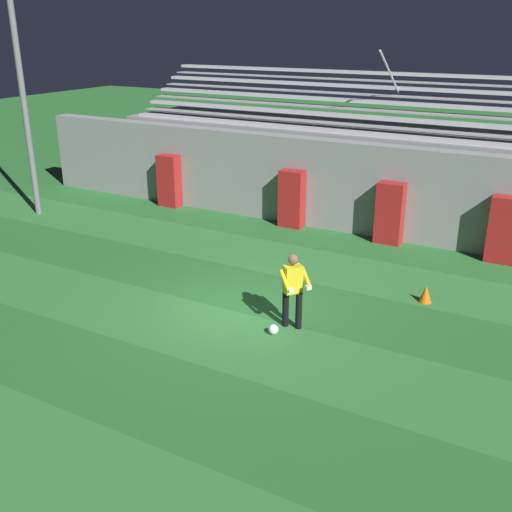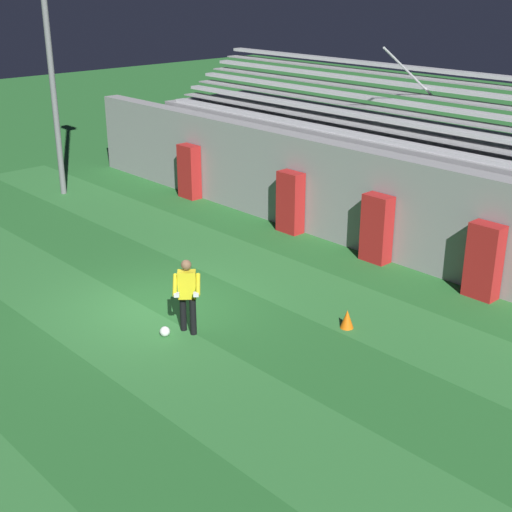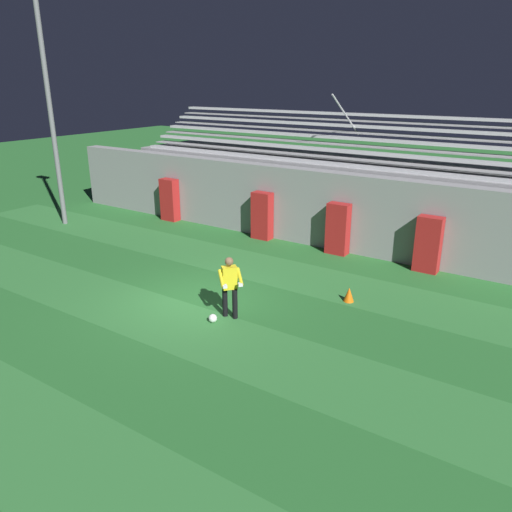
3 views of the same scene
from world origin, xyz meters
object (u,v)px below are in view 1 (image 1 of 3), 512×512
object	(u,v)px
padding_pillar_far_left	(169,181)
goalkeeper	(293,287)
soccer_ball	(273,329)
padding_pillar_gate_left	(292,199)
floodlight_pole	(13,25)
traffic_cone	(426,294)
padding_pillar_gate_right	(390,213)
padding_pillar_far_right	(504,230)

from	to	relation	value
padding_pillar_far_left	goalkeeper	bearing A→B (deg)	-38.24
soccer_ball	goalkeeper	bearing A→B (deg)	66.57
padding_pillar_gate_left	floodlight_pole	world-z (taller)	floodlight_pole
padding_pillar_far_left	traffic_cone	size ratio (longest dim) A/B	4.37
padding_pillar_far_left	soccer_ball	bearing A→B (deg)	-41.05
floodlight_pole	traffic_cone	world-z (taller)	floodlight_pole
floodlight_pole	padding_pillar_gate_right	bearing A→B (deg)	14.49
padding_pillar_far_left	padding_pillar_far_right	size ratio (longest dim) A/B	1.00
soccer_ball	traffic_cone	distance (m)	3.94
padding_pillar_far_left	floodlight_pole	distance (m)	6.88
soccer_ball	traffic_cone	size ratio (longest dim) A/B	0.52
padding_pillar_gate_left	padding_pillar_far_right	xyz separation A→B (m)	(6.36, 0.00, 0.00)
padding_pillar_far_left	traffic_cone	distance (m)	10.72
padding_pillar_far_left	soccer_ball	world-z (taller)	padding_pillar_far_left
soccer_ball	floodlight_pole	bearing A→B (deg)	161.42
padding_pillar_far_left	traffic_cone	world-z (taller)	padding_pillar_far_left
padding_pillar_gate_left	padding_pillar_gate_right	size ratio (longest dim) A/B	1.00
padding_pillar_far_left	padding_pillar_far_right	distance (m)	11.20
padding_pillar_far_right	soccer_ball	bearing A→B (deg)	-117.60
padding_pillar_gate_left	goalkeeper	xyz separation A→B (m)	(3.06, -6.23, 0.04)
traffic_cone	floodlight_pole	bearing A→B (deg)	177.43
padding_pillar_gate_right	soccer_ball	distance (m)	6.76
padding_pillar_far_right	soccer_ball	distance (m)	7.61
padding_pillar_gate_right	traffic_cone	xyz separation A→B (m)	(2.04, -3.57, -0.71)
goalkeeper	traffic_cone	size ratio (longest dim) A/B	3.98
soccer_ball	traffic_cone	world-z (taller)	traffic_cone
goalkeeper	soccer_ball	xyz separation A→B (m)	(-0.21, -0.48, -0.84)
padding_pillar_gate_right	padding_pillar_far_left	size ratio (longest dim) A/B	1.00
padding_pillar_gate_right	goalkeeper	world-z (taller)	padding_pillar_gate_right
padding_pillar_gate_right	floodlight_pole	distance (m)	12.93
padding_pillar_gate_left	goalkeeper	distance (m)	6.94
goalkeeper	traffic_cone	xyz separation A→B (m)	(2.18, 2.66, -0.74)
padding_pillar_far_right	soccer_ball	xyz separation A→B (m)	(-3.50, -6.70, -0.81)
padding_pillar_gate_right	floodlight_pole	world-z (taller)	floodlight_pole
traffic_cone	padding_pillar_far_left	bearing A→B (deg)	160.50
padding_pillar_gate_left	floodlight_pole	distance (m)	10.19
padding_pillar_gate_left	goalkeeper	bearing A→B (deg)	-63.81
padding_pillar_gate_left	soccer_ball	size ratio (longest dim) A/B	8.34
goalkeeper	padding_pillar_gate_left	bearing A→B (deg)	116.19
padding_pillar_gate_left	soccer_ball	bearing A→B (deg)	-66.92
padding_pillar_gate_right	traffic_cone	distance (m)	4.17
padding_pillar_gate_right	padding_pillar_far_left	xyz separation A→B (m)	(-8.04, 0.00, 0.00)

